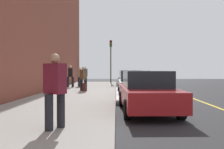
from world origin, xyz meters
TOP-DOWN VIEW (x-y plane):
  - ground_plane at (0.00, 0.00)m, footprint 56.00×56.00m
  - sidewalk at (0.00, -3.30)m, footprint 28.00×4.60m
  - lane_stripe_centre at (0.00, 3.20)m, footprint 28.00×0.14m
  - snow_bank_curb at (0.34, -0.70)m, footprint 8.99×0.56m
  - parked_car_white at (-10.73, 0.21)m, footprint 4.60×1.99m
  - parked_car_navy at (-5.26, 0.25)m, footprint 4.76×1.93m
  - parked_car_silver at (0.85, 0.09)m, footprint 4.65×1.94m
  - parked_car_red at (6.43, 0.16)m, footprint 4.74×2.03m
  - pedestrian_blue_coat at (-7.90, -3.92)m, footprint 0.57×0.51m
  - pedestrian_black_coat at (-4.64, -4.71)m, footprint 0.55×0.57m
  - pedestrian_burgundy_coat at (9.85, -2.42)m, footprint 0.53×0.57m
  - pedestrian_brown_coat at (-1.08, -3.17)m, footprint 0.52×0.49m
  - pedestrian_tan_coat at (-5.52, -4.05)m, footprint 0.51×0.51m
  - traffic_light_pole at (-11.82, -1.57)m, footprint 0.35×0.26m
  - rolling_suitcase at (-0.69, -3.07)m, footprint 0.34×0.22m

SIDE VIEW (x-z plane):
  - ground_plane at x=0.00m, z-range 0.00..0.00m
  - lane_stripe_centre at x=0.00m, z-range 0.00..0.01m
  - sidewalk at x=0.00m, z-range 0.00..0.15m
  - snow_bank_curb at x=0.34m, z-range 0.00..0.22m
  - rolling_suitcase at x=-0.69m, z-range -0.03..0.89m
  - parked_car_white at x=-10.73m, z-range 0.00..1.51m
  - parked_car_silver at x=0.85m, z-range 0.00..1.51m
  - parked_car_red at x=6.43m, z-range 0.00..1.51m
  - parked_car_navy at x=-5.26m, z-range 0.00..1.52m
  - pedestrian_tan_coat at x=-5.52m, z-range 0.20..1.83m
  - pedestrian_brown_coat at x=-1.08m, z-range 0.20..1.85m
  - pedestrian_blue_coat at x=-7.90m, z-range 0.21..1.94m
  - pedestrian_black_coat at x=-4.64m, z-range 0.21..1.99m
  - pedestrian_burgundy_coat at x=9.85m, z-range 0.21..2.00m
  - traffic_light_pole at x=-11.82m, z-range 0.95..5.59m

